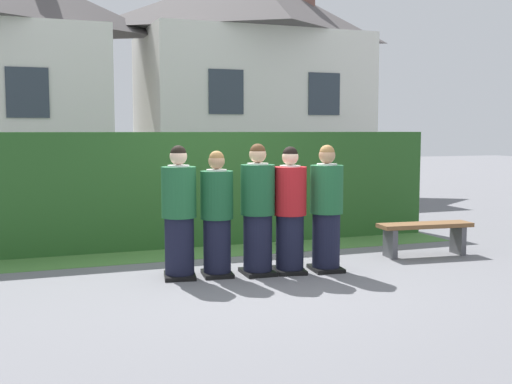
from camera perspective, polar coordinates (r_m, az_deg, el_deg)
ground_plane at (r=8.13m, az=0.00°, el=-7.39°), size 60.00×60.00×0.00m
student_front_row_0 at (r=7.84m, az=-6.96°, el=-2.09°), size 0.46×0.55×1.64m
student_front_row_1 at (r=7.91m, az=-3.55°, el=-2.25°), size 0.42×0.49×1.57m
student_front_row_2 at (r=7.98m, az=0.15°, el=-1.85°), size 0.43×0.49×1.66m
student_in_red_blazer at (r=8.09m, az=3.08°, el=-1.90°), size 0.46×0.53×1.62m
student_front_row_4 at (r=8.23m, az=6.37°, el=-1.73°), size 0.43×0.54×1.64m
hedge at (r=10.23m, az=-4.66°, el=0.38°), size 7.73×0.70×1.80m
school_building_main at (r=18.16m, az=-0.53°, el=9.99°), size 6.36×4.17×6.28m
wooden_bench at (r=9.54m, az=14.99°, el=-3.50°), size 1.43×0.50×0.48m
lawn_strip at (r=9.59m, az=-3.32°, el=-5.36°), size 7.73×0.90×0.01m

